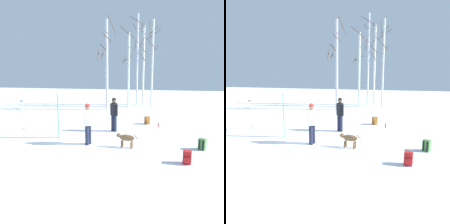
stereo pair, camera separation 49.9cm
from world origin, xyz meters
The scene contains 15 objects.
ground_plane centered at (0.00, 0.00, 0.00)m, with size 60.00×60.00×0.00m, color white.
person_0 centered at (0.85, 2.48, 0.98)m, with size 0.44×0.34×1.72m.
person_2 centered at (0.24, 0.23, 0.98)m, with size 0.34×0.51×1.72m.
dog centered at (1.82, 0.17, 0.39)m, with size 0.89×0.30×0.57m.
ski_pair_planted_0 centered at (-1.34, 0.77, 1.01)m, with size 0.15×0.20×2.03m.
ski_poles_0 centered at (-3.81, 1.73, 0.82)m, with size 0.07×0.21×1.55m.
backpack_0 centered at (4.01, -0.95, 0.21)m, with size 0.29×0.32×0.44m.
backpack_1 centered at (2.40, 4.43, 0.21)m, with size 0.33×0.34×0.44m.
backpack_2 centered at (4.74, 0.56, 0.21)m, with size 0.33×0.34×0.44m.
water_bottle_0 centered at (3.04, 3.79, 0.12)m, with size 0.06×0.06×0.25m.
birch_tree_0 centered at (-1.04, 8.63, 3.59)m, with size 1.49×1.31×6.96m.
birch_tree_1 centered at (0.38, 10.67, 3.26)m, with size 1.40×1.40×6.68m.
birch_tree_2 centered at (0.99, 11.88, 4.18)m, with size 1.39×1.26×7.96m.
birch_tree_3 centered at (1.53, 12.17, 3.61)m, with size 0.94×1.04×7.29m.
birch_tree_4 centered at (2.33, 11.13, 3.78)m, with size 1.32×1.33×7.26m.
Camera 2 is at (3.56, -7.94, 2.93)m, focal length 35.07 mm.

